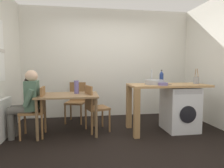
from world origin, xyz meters
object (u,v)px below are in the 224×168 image
(utensil_crock, at_px, (196,80))
(vase, at_px, (76,87))
(chair_spare_by_wall, at_px, (77,100))
(seated_person, at_px, (27,100))
(dining_table, at_px, (68,99))
(washing_machine, at_px, (180,109))
(mixing_bowl, at_px, (163,84))
(chair_person_seat, at_px, (37,109))
(chair_opposite, at_px, (94,106))
(bottle_tall_green, at_px, (161,77))

(utensil_crock, relative_size, vase, 1.18)
(chair_spare_by_wall, height_order, seated_person, seated_person)
(utensil_crock, bearing_deg, dining_table, 177.65)
(washing_machine, distance_m, utensil_crock, 0.67)
(seated_person, distance_m, mixing_bowl, 2.45)
(seated_person, bearing_deg, chair_person_seat, -90.00)
(washing_machine, height_order, vase, vase)
(dining_table, distance_m, chair_spare_by_wall, 0.79)
(dining_table, height_order, utensil_crock, utensil_crock)
(washing_machine, height_order, mixing_bowl, mixing_bowl)
(chair_opposite, bearing_deg, bottle_tall_green, 76.05)
(chair_spare_by_wall, relative_size, vase, 3.56)
(mixing_bowl, bearing_deg, utensil_crock, 17.00)
(chair_spare_by_wall, bearing_deg, bottle_tall_green, 175.01)
(washing_machine, bearing_deg, chair_spare_by_wall, 155.61)
(chair_spare_by_wall, xyz_separation_m, vase, (0.03, -0.67, 0.36))
(washing_machine, xyz_separation_m, mixing_bowl, (-0.45, -0.20, 0.52))
(seated_person, height_order, bottle_tall_green, seated_person)
(washing_machine, distance_m, vase, 2.08)
(chair_person_seat, height_order, chair_spare_by_wall, same)
(chair_opposite, relative_size, bottle_tall_green, 3.24)
(chair_spare_by_wall, bearing_deg, chair_opposite, 131.69)
(seated_person, distance_m, washing_machine, 2.88)
(washing_machine, relative_size, bottle_tall_green, 3.10)
(chair_person_seat, relative_size, vase, 3.56)
(utensil_crock, bearing_deg, chair_opposite, 176.32)
(chair_person_seat, bearing_deg, bottle_tall_green, -88.23)
(seated_person, bearing_deg, vase, -79.40)
(seated_person, bearing_deg, washing_machine, -93.85)
(mixing_bowl, xyz_separation_m, vase, (-1.57, 0.45, -0.08))
(chair_spare_by_wall, bearing_deg, seated_person, 62.59)
(chair_person_seat, relative_size, utensil_crock, 3.00)
(vase, bearing_deg, bottle_tall_green, -0.06)
(washing_machine, bearing_deg, bottle_tall_green, 138.35)
(washing_machine, distance_m, mixing_bowl, 0.71)
(dining_table, bearing_deg, utensil_crock, -2.35)
(bottle_tall_green, bearing_deg, dining_table, -177.01)
(chair_spare_by_wall, relative_size, bottle_tall_green, 3.24)
(dining_table, bearing_deg, bottle_tall_green, 2.99)
(washing_machine, height_order, bottle_tall_green, bottle_tall_green)
(chair_person_seat, bearing_deg, chair_opposite, -85.86)
(dining_table, relative_size, chair_opposite, 1.22)
(dining_table, relative_size, utensil_crock, 3.67)
(mixing_bowl, bearing_deg, chair_spare_by_wall, 144.81)
(dining_table, relative_size, chair_person_seat, 1.22)
(seated_person, distance_m, utensil_crock, 3.26)
(seated_person, relative_size, mixing_bowl, 6.66)
(washing_machine, height_order, utensil_crock, utensil_crock)
(mixing_bowl, bearing_deg, vase, 163.85)
(chair_opposite, bearing_deg, dining_table, -103.39)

